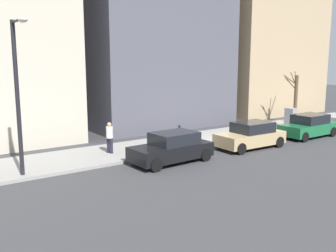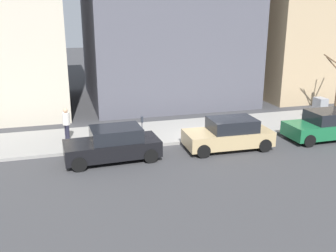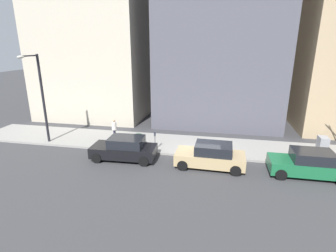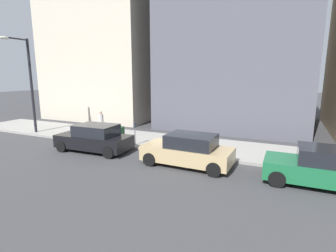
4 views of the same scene
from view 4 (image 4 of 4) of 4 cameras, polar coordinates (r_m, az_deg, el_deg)
The scene contains 11 objects.
ground_plane at distance 13.92m, azimuth 3.52°, elevation -6.64°, with size 120.00×120.00×0.00m, color #38383A.
sidewalk at distance 15.71m, azimuth 6.14°, elevation -4.32°, with size 4.00×36.00×0.15m, color gray.
parked_car_green at distance 11.78m, azimuth 30.83°, elevation -7.82°, with size 1.93×4.21×1.52m.
parked_car_tan at distance 12.40m, azimuth 4.43°, elevation -5.33°, with size 2.02×4.25×1.52m.
parked_car_black at distance 15.24m, azimuth -15.69°, elevation -2.60°, with size 2.07×4.27×1.52m.
parking_meter at distance 15.47m, azimuth -7.23°, elevation -1.14°, with size 0.14×0.10×1.35m.
streetlamp at distance 20.75m, azimuth -28.29°, elevation 9.20°, with size 1.97×0.32×6.50m.
trash_bin at distance 16.64m, azimuth -10.35°, elevation -1.70°, with size 0.56×0.56×0.90m, color #14381E.
pedestrian_near_meter at distance 18.63m, azimuth -14.41°, elevation 1.02°, with size 0.39×0.36×1.66m.
office_block_center at distance 24.27m, azimuth 15.70°, elevation 21.42°, with size 11.24×11.24×17.49m, color #4C4C56.
office_tower_right at distance 28.90m, azimuth -11.65°, elevation 20.75°, with size 10.57×10.57×18.36m, color #BCB29E.
Camera 4 is at (-12.40, -4.70, 4.24)m, focal length 28.00 mm.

